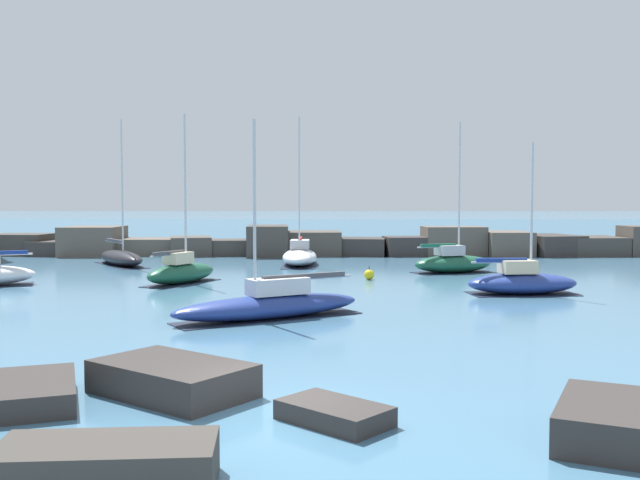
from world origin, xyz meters
TOP-DOWN VIEW (x-y plane):
  - ground_plane at (0.00, 0.00)m, footprint 600.00×600.00m
  - open_sea_beyond at (0.00, 104.71)m, footprint 400.00×116.00m
  - breakwater_jetty at (3.29, 44.90)m, footprint 66.46×7.13m
  - foreground_rocks at (-2.32, -0.47)m, footprint 18.49×8.39m
  - sailboat_moored_0 at (10.65, 19.96)m, footprint 5.70×2.92m
  - sailboat_moored_1 at (-13.66, 35.40)m, footprint 5.72×7.27m
  - sailboat_moored_2 at (9.06, 30.37)m, footprint 5.76×3.90m
  - sailboat_moored_3 at (-1.13, 12.56)m, footprint 7.76×5.81m
  - sailboat_moored_5 at (-7.03, 24.26)m, footprint 3.97×5.58m
  - sailboat_moored_6 at (-0.92, 35.69)m, footprint 2.42×7.00m
  - mooring_buoy_orange_near at (3.51, 26.23)m, footprint 0.59×0.59m

SIDE VIEW (x-z plane):
  - ground_plane at x=0.00m, z-range 0.00..0.00m
  - open_sea_beyond at x=0.00m, z-range 0.00..0.01m
  - mooring_buoy_orange_near at x=3.51m, z-range -0.10..0.69m
  - foreground_rocks at x=-2.32m, z-range -0.28..1.17m
  - sailboat_moored_3 at x=-1.13m, z-range -3.28..4.40m
  - sailboat_moored_1 at x=-13.66m, z-range -4.58..5.70m
  - sailboat_moored_0 at x=10.65m, z-range -3.10..4.32m
  - sailboat_moored_2 at x=9.06m, z-range -4.12..5.46m
  - sailboat_moored_6 at x=-0.92m, z-range -4.56..5.91m
  - sailboat_moored_5 at x=-7.03m, z-range -4.01..5.37m
  - breakwater_jetty at x=3.29m, z-range -0.28..2.25m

